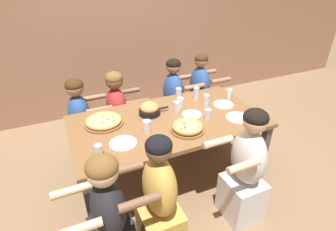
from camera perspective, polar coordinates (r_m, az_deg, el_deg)
name	(u,v)px	position (r m, az deg, el deg)	size (l,w,h in m)	color
ground_plane	(168,177)	(3.06, 0.00, -13.31)	(18.00, 18.00, 0.00)	#896B4C
restaurant_back_panel	(112,7)	(4.12, -12.00, 22.13)	(10.00, 0.06, 3.20)	#9E7056
dining_table	(168,127)	(2.65, 0.00, -2.42)	(1.90, 1.03, 0.76)	brown
pizza_board_main	(187,127)	(2.43, 4.26, -2.58)	(0.32, 0.32, 0.07)	brown
pizza_board_second	(104,121)	(2.61, -13.79, -1.24)	(0.38, 0.38, 0.05)	brown
skillet_bowl	(150,109)	(2.69, -4.03, 1.37)	(0.32, 0.22, 0.13)	black
empty_plate_a	(123,143)	(2.30, -9.73, -5.96)	(0.24, 0.24, 0.02)	white
empty_plate_b	(192,115)	(2.70, 5.19, 0.21)	(0.20, 0.20, 0.02)	white
empty_plate_c	(238,118)	(2.73, 14.97, -0.46)	(0.24, 0.24, 0.02)	white
empty_plate_d	(223,105)	(2.96, 11.97, 2.35)	(0.22, 0.22, 0.02)	white
cocktail_glass_blue	(180,102)	(2.86, 2.72, 2.87)	(0.07, 0.07, 0.12)	silver
drinking_glass_a	(99,151)	(2.18, -14.83, -7.47)	(0.06, 0.06, 0.10)	silver
drinking_glass_b	(147,127)	(2.40, -4.58, -2.55)	(0.07, 0.07, 0.12)	silver
drinking_glass_c	(179,94)	(3.02, 2.32, 4.64)	(0.07, 0.07, 0.13)	silver
drinking_glass_d	(206,101)	(2.88, 8.31, 3.11)	(0.07, 0.07, 0.13)	silver
drinking_glass_e	(177,108)	(2.73, 1.90, 1.71)	(0.07, 0.07, 0.12)	silver
drinking_glass_f	(196,94)	(3.02, 6.19, 4.61)	(0.06, 0.06, 0.14)	silver
drinking_glass_g	(208,115)	(2.63, 8.64, 0.16)	(0.06, 0.06, 0.11)	silver
drinking_glass_h	(229,94)	(3.09, 13.20, 4.55)	(0.06, 0.06, 0.12)	silver
diner_far_left	(82,125)	(3.21, -18.24, -2.00)	(0.51, 0.40, 1.06)	#2D5193
diner_near_left	(110,221)	(2.06, -12.54, -21.51)	(0.51, 0.40, 1.07)	#232328
diner_far_midleft	(118,117)	(3.26, -10.76, -0.24)	(0.51, 0.40, 1.07)	#B22D2D
diner_near_midright	(245,172)	(2.44, 16.50, -11.64)	(0.51, 0.40, 1.14)	silver
diner_far_right	(199,99)	(3.63, 6.79, 3.65)	(0.51, 0.40, 1.14)	#2D5193
diner_near_midleft	(159,203)	(2.12, -1.88, -18.52)	(0.51, 0.40, 1.12)	gold
diner_far_midright	(173,104)	(3.46, 1.17, 2.48)	(0.51, 0.40, 1.13)	#2D5193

